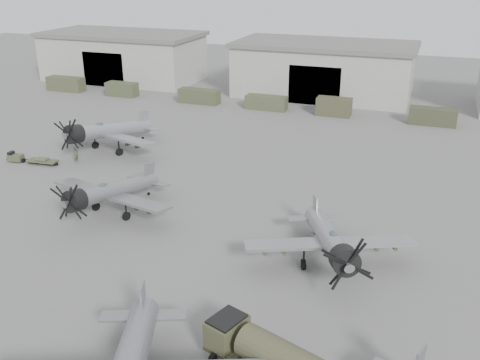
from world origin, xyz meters
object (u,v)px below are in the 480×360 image
object	(u,v)px
fuel_tanker	(264,352)
aircraft_mid_2	(331,241)
ground_crew	(76,155)
aircraft_far_0	(104,131)
tug_trailer	(26,159)
aircraft_mid_1	(108,192)

from	to	relation	value
fuel_tanker	aircraft_mid_2	bearing A→B (deg)	103.71
aircraft_mid_2	ground_crew	world-z (taller)	aircraft_mid_2
aircraft_far_0	tug_trailer	xyz separation A→B (m)	(-6.42, -6.14, -2.10)
aircraft_mid_1	tug_trailer	world-z (taller)	aircraft_mid_1
aircraft_mid_2	aircraft_far_0	size ratio (longest dim) A/B	0.87
fuel_tanker	tug_trailer	size ratio (longest dim) A/B	1.25
ground_crew	fuel_tanker	bearing A→B (deg)	-118.06
aircraft_far_0	fuel_tanker	bearing A→B (deg)	-28.90
aircraft_far_0	fuel_tanker	xyz separation A→B (m)	(28.59, -28.53, -0.99)
fuel_tanker	ground_crew	size ratio (longest dim) A/B	4.26
aircraft_mid_1	fuel_tanker	distance (m)	23.52
fuel_tanker	ground_crew	xyz separation A→B (m)	(-29.74, 24.39, -0.69)
aircraft_mid_1	aircraft_mid_2	bearing A→B (deg)	5.72
aircraft_mid_2	fuel_tanker	world-z (taller)	aircraft_mid_2
aircraft_mid_1	tug_trailer	xyz separation A→B (m)	(-16.22, 8.28, -1.79)
aircraft_mid_2	ground_crew	bearing A→B (deg)	134.04
aircraft_far_0	fuel_tanker	distance (m)	40.41
aircraft_mid_2	fuel_tanker	bearing A→B (deg)	-120.02
aircraft_mid_1	tug_trailer	size ratio (longest dim) A/B	2.08
fuel_tanker	tug_trailer	world-z (taller)	fuel_tanker
aircraft_mid_2	tug_trailer	distance (m)	37.74
fuel_tanker	tug_trailer	bearing A→B (deg)	166.92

